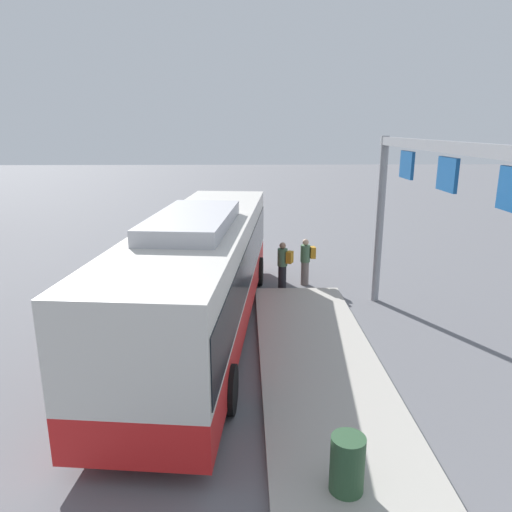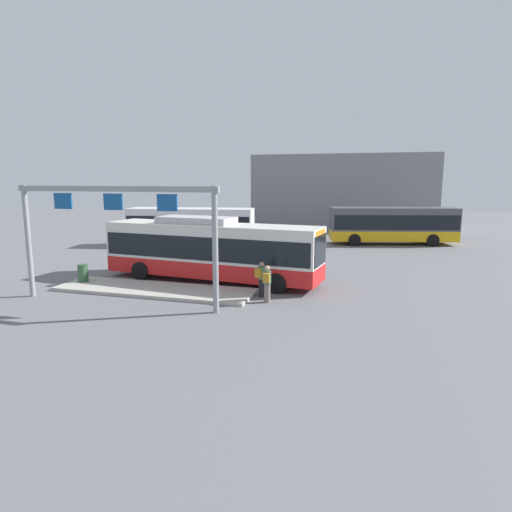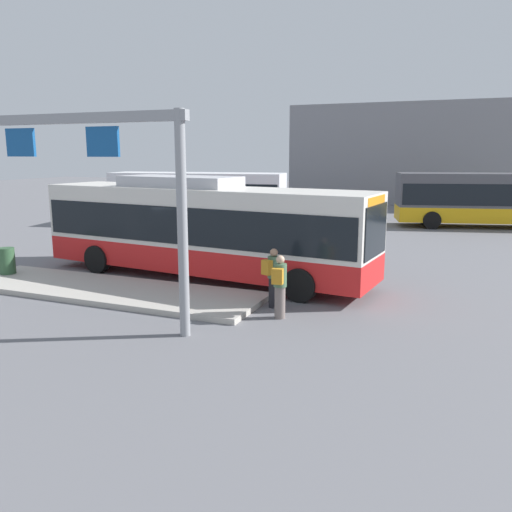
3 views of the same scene
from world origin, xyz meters
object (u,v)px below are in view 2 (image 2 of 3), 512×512
at_px(bus_background_left, 191,224).
at_px(person_waiting_near, 267,283).
at_px(bus_main, 211,248).
at_px(trash_bin, 83,273).
at_px(bus_background_right, 393,223).
at_px(person_boarding, 261,278).

height_order(bus_background_left, person_waiting_near, bus_background_left).
height_order(bus_main, trash_bin, bus_main).
height_order(bus_main, bus_background_right, bus_main).
distance_m(bus_background_left, person_boarding, 17.23).
bearing_deg(person_boarding, person_waiting_near, -123.68).
bearing_deg(bus_background_left, bus_background_right, -169.92).
bearing_deg(bus_background_right, bus_background_left, 5.41).
relative_size(bus_background_left, bus_background_right, 0.98).
xyz_separation_m(bus_main, bus_background_left, (-6.48, 11.56, -0.04)).
distance_m(bus_background_right, person_waiting_near, 21.32).
xyz_separation_m(bus_main, person_waiting_near, (3.99, -3.31, -0.92)).
height_order(bus_background_left, person_boarding, bus_background_left).
relative_size(person_boarding, trash_bin, 1.86).
bearing_deg(bus_main, person_waiting_near, -33.71).
distance_m(bus_background_right, person_boarding, 20.64).
bearing_deg(trash_bin, bus_background_left, 91.30).
bearing_deg(person_waiting_near, bus_background_left, 30.27).
bearing_deg(person_waiting_near, person_boarding, 25.81).
bearing_deg(trash_bin, bus_main, 23.33).
bearing_deg(person_waiting_near, bus_background_right, -19.83).
relative_size(person_boarding, person_waiting_near, 1.00).
distance_m(bus_main, bus_background_right, 19.71).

